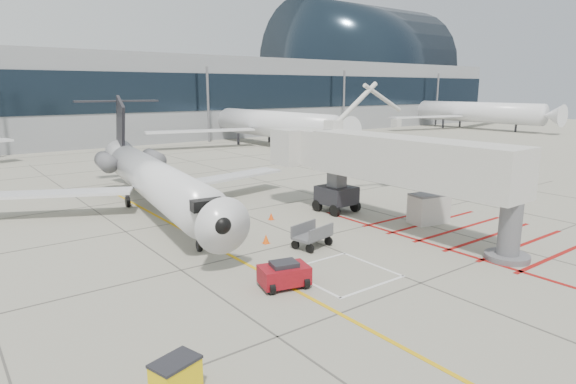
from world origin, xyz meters
TOP-DOWN VIEW (x-y plane):
  - ground_plane at (0.00, 0.00)m, footprint 260.00×260.00m
  - regional_jet at (-5.02, 12.92)m, footprint 27.59×32.81m
  - jet_bridge at (5.90, 1.84)m, footprint 9.54×19.41m
  - pushback_tug at (-5.20, -0.61)m, footprint 2.40×1.83m
  - spill_bin at (-12.25, -4.93)m, footprint 1.48×1.19m
  - baggage_cart at (-0.71, 2.84)m, footprint 2.40×1.80m
  - ground_power_unit at (8.55, 2.08)m, footprint 2.68×1.87m
  - cone_nose at (-2.36, 4.94)m, footprint 0.38×0.38m
  - cone_side at (0.76, 8.90)m, footprint 0.34×0.34m
  - terminal_building at (10.00, 70.00)m, footprint 180.00×28.00m
  - terminal_glass_band at (10.00, 55.95)m, footprint 180.00×0.10m
  - terminal_dome at (70.00, 70.00)m, footprint 40.00×28.00m
  - bg_aircraft_c at (24.82, 46.00)m, footprint 35.40×39.33m
  - bg_aircraft_e at (77.81, 46.00)m, footprint 38.17×42.41m

SIDE VIEW (x-z plane):
  - ground_plane at x=0.00m, z-range 0.00..0.00m
  - cone_side at x=0.76m, z-range 0.00..0.47m
  - cone_nose at x=-2.36m, z-range 0.00..0.53m
  - spill_bin at x=-12.25m, z-range 0.00..1.12m
  - pushback_tug at x=-5.20m, z-range 0.00..1.25m
  - baggage_cart at x=-0.71m, z-range 0.00..1.36m
  - ground_power_unit at x=8.55m, z-range 0.00..1.94m
  - jet_bridge at x=5.90m, z-range 0.00..7.68m
  - regional_jet at x=-5.02m, z-range 0.00..7.80m
  - bg_aircraft_c at x=24.82m, z-range 0.00..11.80m
  - bg_aircraft_e at x=77.81m, z-range 0.00..12.72m
  - terminal_building at x=10.00m, z-range 0.00..14.00m
  - terminal_glass_band at x=10.00m, z-range 5.00..11.00m
  - terminal_dome at x=70.00m, z-range 0.00..28.00m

